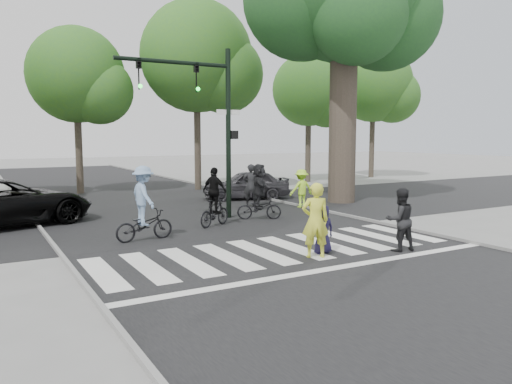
# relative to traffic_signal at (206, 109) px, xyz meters

# --- Properties ---
(ground) EXTENTS (120.00, 120.00, 0.00)m
(ground) POSITION_rel_traffic_signal_xyz_m (-0.35, -6.20, -3.90)
(ground) COLOR gray
(ground) RESTS_ON ground
(road_stem) EXTENTS (10.00, 70.00, 0.01)m
(road_stem) POSITION_rel_traffic_signal_xyz_m (-0.35, -1.20, -3.90)
(road_stem) COLOR black
(road_stem) RESTS_ON ground
(road_cross) EXTENTS (70.00, 10.00, 0.01)m
(road_cross) POSITION_rel_traffic_signal_xyz_m (-0.35, 1.80, -3.89)
(road_cross) COLOR black
(road_cross) RESTS_ON ground
(curb_left) EXTENTS (0.10, 70.00, 0.10)m
(curb_left) POSITION_rel_traffic_signal_xyz_m (-5.40, -1.20, -3.85)
(curb_left) COLOR gray
(curb_left) RESTS_ON ground
(curb_right) EXTENTS (0.10, 70.00, 0.10)m
(curb_right) POSITION_rel_traffic_signal_xyz_m (4.70, -1.20, -3.85)
(curb_right) COLOR gray
(curb_right) RESTS_ON ground
(crosswalk) EXTENTS (10.00, 3.85, 0.01)m
(crosswalk) POSITION_rel_traffic_signal_xyz_m (-0.35, -5.54, -3.89)
(crosswalk) COLOR silver
(crosswalk) RESTS_ON ground
(traffic_signal) EXTENTS (4.45, 0.29, 6.00)m
(traffic_signal) POSITION_rel_traffic_signal_xyz_m (0.00, 0.00, 0.00)
(traffic_signal) COLOR black
(traffic_signal) RESTS_ON ground
(bg_tree_2) EXTENTS (5.04, 4.80, 8.40)m
(bg_tree_2) POSITION_rel_traffic_signal_xyz_m (-2.11, 10.42, 1.88)
(bg_tree_2) COLOR brown
(bg_tree_2) RESTS_ON ground
(bg_tree_3) EXTENTS (6.30, 6.00, 10.20)m
(bg_tree_3) POSITION_rel_traffic_signal_xyz_m (3.95, 9.07, 3.04)
(bg_tree_3) COLOR brown
(bg_tree_3) RESTS_ON ground
(bg_tree_4) EXTENTS (4.83, 4.60, 8.15)m
(bg_tree_4) POSITION_rel_traffic_signal_xyz_m (11.88, 9.93, 1.73)
(bg_tree_4) COLOR brown
(bg_tree_4) RESTS_ON ground
(bg_tree_5) EXTENTS (5.67, 5.40, 9.30)m
(bg_tree_5) POSITION_rel_traffic_signal_xyz_m (17.92, 10.50, 2.46)
(bg_tree_5) COLOR brown
(bg_tree_5) RESTS_ON ground
(pedestrian_woman) EXTENTS (0.79, 0.67, 1.85)m
(pedestrian_woman) POSITION_rel_traffic_signal_xyz_m (-0.00, -6.35, -2.98)
(pedestrian_woman) COLOR #D6DE3A
(pedestrian_woman) RESTS_ON ground
(pedestrian_child) EXTENTS (0.67, 0.50, 1.26)m
(pedestrian_child) POSITION_rel_traffic_signal_xyz_m (0.42, -6.10, -3.27)
(pedestrian_child) COLOR #1E183F
(pedestrian_child) RESTS_ON ground
(pedestrian_adult) EXTENTS (0.91, 0.77, 1.64)m
(pedestrian_adult) POSITION_rel_traffic_signal_xyz_m (2.32, -6.87, -3.08)
(pedestrian_adult) COLOR black
(pedestrian_adult) RESTS_ON ground
(cyclist_left) EXTENTS (1.73, 1.15, 2.14)m
(cyclist_left) POSITION_rel_traffic_signal_xyz_m (-3.03, -2.34, -2.97)
(cyclist_left) COLOR black
(cyclist_left) RESTS_ON ground
(cyclist_mid) EXTENTS (1.52, 1.07, 1.95)m
(cyclist_mid) POSITION_rel_traffic_signal_xyz_m (-0.33, -1.30, -3.10)
(cyclist_mid) COLOR black
(cyclist_mid) RESTS_ON ground
(cyclist_right) EXTENTS (1.64, 1.51, 1.99)m
(cyclist_right) POSITION_rel_traffic_signal_xyz_m (1.62, -0.86, -3.01)
(cyclist_right) COLOR black
(cyclist_right) RESTS_ON ground
(car_suv) EXTENTS (6.23, 4.23, 1.59)m
(car_suv) POSITION_rel_traffic_signal_xyz_m (-6.37, 2.12, -3.11)
(car_suv) COLOR black
(car_suv) RESTS_ON ground
(car_grey) EXTENTS (4.31, 2.73, 1.37)m
(car_grey) POSITION_rel_traffic_signal_xyz_m (3.95, 4.34, -3.22)
(car_grey) COLOR #38373C
(car_grey) RESTS_ON ground
(bystander_hivis) EXTENTS (1.06, 0.64, 1.59)m
(bystander_hivis) POSITION_rel_traffic_signal_xyz_m (4.63, 0.83, -3.11)
(bystander_hivis) COLOR #BBFF30
(bystander_hivis) RESTS_ON ground
(bystander_dark) EXTENTS (0.78, 0.70, 1.79)m
(bystander_dark) POSITION_rel_traffic_signal_xyz_m (2.95, 2.12, -3.00)
(bystander_dark) COLOR black
(bystander_dark) RESTS_ON ground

